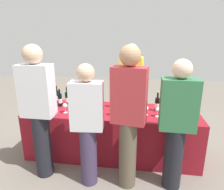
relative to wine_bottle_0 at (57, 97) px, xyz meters
The scene contains 21 objects.
ground_plane 1.31m from the wine_bottle_0, 11.41° to the right, with size 12.00×12.00×0.00m, color slate.
tasting_table 1.10m from the wine_bottle_0, 11.41° to the right, with size 2.63×0.82×0.74m, color maroon.
wine_bottle_0 is the anchor object (origin of this frame).
wine_bottle_1 0.15m from the wine_bottle_0, 49.54° to the right, with size 0.07×0.07×0.31m.
wine_bottle_2 0.23m from the wine_bottle_0, 20.06° to the right, with size 0.07×0.07×0.32m.
wine_bottle_3 0.30m from the wine_bottle_0, ahead, with size 0.08×0.08×0.32m.
wine_bottle_4 0.73m from the wine_bottle_0, ahead, with size 0.07×0.07×0.32m.
wine_bottle_5 1.01m from the wine_bottle_0, ahead, with size 0.08×0.08×0.33m.
wine_bottle_6 1.12m from the wine_bottle_0, ahead, with size 0.07×0.07×0.31m.
wine_bottle_7 1.66m from the wine_bottle_0, ahead, with size 0.07×0.07×0.31m.
wine_glass_0 0.48m from the wine_bottle_0, 53.25° to the right, with size 0.07×0.07×0.15m.
wine_glass_1 1.07m from the wine_bottle_0, 21.24° to the right, with size 0.07×0.07×0.14m.
wine_glass_2 1.31m from the wine_bottle_0, 11.89° to the right, with size 0.07×0.07×0.15m.
wine_glass_3 1.40m from the wine_bottle_0, 13.27° to the right, with size 0.07×0.07×0.14m.
wine_glass_4 1.51m from the wine_bottle_0, 11.48° to the right, with size 0.07×0.07×0.14m.
wine_glass_5 1.68m from the wine_bottle_0, 11.79° to the right, with size 0.07×0.07×0.14m.
server_pouring 1.33m from the wine_bottle_0, 23.35° to the left, with size 0.44×0.28×1.72m.
guest_0 0.86m from the wine_bottle_0, 81.87° to the right, with size 0.41×0.24×1.76m.
guest_1 1.20m from the wine_bottle_0, 49.89° to the right, with size 0.40×0.24×1.56m.
guest_2 1.55m from the wine_bottle_0, 35.05° to the right, with size 0.42×0.28×1.77m.
guest_3 2.01m from the wine_bottle_0, 24.61° to the right, with size 0.42×0.24×1.62m.
Camera 1 is at (0.40, -2.84, 1.85)m, focal length 31.65 mm.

